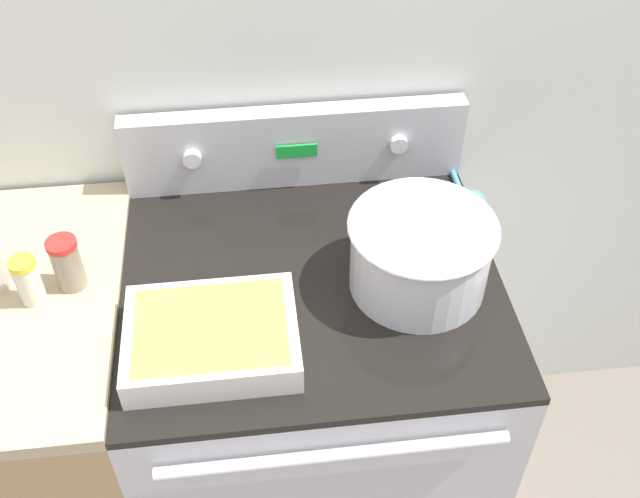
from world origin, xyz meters
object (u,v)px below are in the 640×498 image
object	(u,v)px
casserole_dish	(212,336)
spice_jar_yellow_cap	(28,281)
mixing_bowl	(420,251)
ladle	(469,202)
spice_jar_red_cap	(67,263)

from	to	relation	value
casserole_dish	spice_jar_yellow_cap	xyz separation A→B (m)	(-0.34, 0.15, 0.03)
mixing_bowl	ladle	world-z (taller)	mixing_bowl
spice_jar_red_cap	spice_jar_yellow_cap	xyz separation A→B (m)	(-0.07, -0.03, -0.01)
spice_jar_red_cap	spice_jar_yellow_cap	world-z (taller)	spice_jar_red_cap
ladle	spice_jar_yellow_cap	xyz separation A→B (m)	(-0.91, -0.17, 0.03)
ladle	spice_jar_red_cap	distance (m)	0.85
mixing_bowl	spice_jar_yellow_cap	world-z (taller)	mixing_bowl
ladle	casserole_dish	bearing A→B (deg)	-150.48
spice_jar_red_cap	spice_jar_yellow_cap	distance (m)	0.08
casserole_dish	spice_jar_yellow_cap	size ratio (longest dim) A/B	3.01
ladle	spice_jar_yellow_cap	size ratio (longest dim) A/B	2.49
ladle	spice_jar_yellow_cap	bearing A→B (deg)	-169.59
mixing_bowl	ladle	bearing A→B (deg)	51.61
mixing_bowl	ladle	distance (m)	0.26
casserole_dish	spice_jar_red_cap	xyz separation A→B (m)	(-0.27, 0.19, 0.03)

